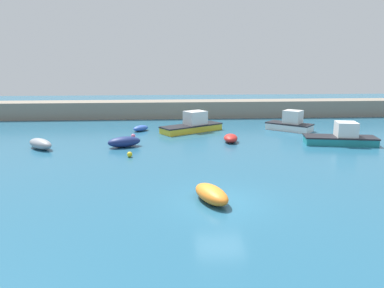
% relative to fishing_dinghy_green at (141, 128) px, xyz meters
% --- Properties ---
extents(ground_plane, '(120.00, 120.00, 0.20)m').
position_rel_fishing_dinghy_green_xyz_m(ground_plane, '(5.32, -19.93, -0.38)').
color(ground_plane, '#235B7A').
extents(harbor_breakwater, '(59.96, 3.36, 2.05)m').
position_rel_fishing_dinghy_green_xyz_m(harbor_breakwater, '(5.32, 9.23, 0.74)').
color(harbor_breakwater, gray).
rests_on(harbor_breakwater, ground_plane).
extents(fishing_dinghy_green, '(1.94, 2.00, 0.57)m').
position_rel_fishing_dinghy_green_xyz_m(fishing_dinghy_green, '(0.00, 0.00, 0.00)').
color(fishing_dinghy_green, '#2D56B7').
rests_on(fishing_dinghy_green, ground_plane).
extents(motorboat_with_cabin, '(6.21, 3.13, 1.93)m').
position_rel_fishing_dinghy_green_xyz_m(motorboat_with_cabin, '(17.53, -7.38, 0.35)').
color(motorboat_with_cabin, teal).
rests_on(motorboat_with_cabin, ground_plane).
extents(rowboat_blue_near, '(2.85, 2.87, 0.84)m').
position_rel_fishing_dinghy_green_xyz_m(rowboat_blue_near, '(-7.59, -7.37, 0.14)').
color(rowboat_blue_near, gray).
rests_on(rowboat_blue_near, ground_plane).
extents(cabin_cruiser_white, '(4.69, 4.46, 2.08)m').
position_rel_fishing_dinghy_green_xyz_m(cabin_cruiser_white, '(15.25, -0.75, 0.44)').
color(cabin_cruiser_white, white).
rests_on(cabin_cruiser_white, ground_plane).
extents(rowboat_white_midwater, '(3.01, 2.17, 0.86)m').
position_rel_fishing_dinghy_green_xyz_m(rowboat_white_midwater, '(-0.89, -7.12, 0.15)').
color(rowboat_white_midwater, navy).
rests_on(rowboat_white_midwater, ground_plane).
extents(dinghy_near_pier, '(1.48, 2.28, 0.70)m').
position_rel_fishing_dinghy_green_xyz_m(dinghy_near_pier, '(8.23, -5.84, 0.06)').
color(dinghy_near_pier, red).
rests_on(dinghy_near_pier, ground_plane).
extents(motorboat_grey_hull, '(6.58, 5.17, 2.03)m').
position_rel_fishing_dinghy_green_xyz_m(motorboat_grey_hull, '(5.26, -0.59, 0.39)').
color(motorboat_grey_hull, yellow).
rests_on(motorboat_grey_hull, ground_plane).
extents(open_tender_yellow, '(2.11, 3.03, 0.82)m').
position_rel_fishing_dinghy_green_xyz_m(open_tender_yellow, '(4.85, -19.85, 0.13)').
color(open_tender_yellow, orange).
rests_on(open_tender_yellow, ground_plane).
extents(mooring_buoy_pink, '(0.39, 0.39, 0.39)m').
position_rel_fishing_dinghy_green_xyz_m(mooring_buoy_pink, '(-0.46, -3.54, -0.09)').
color(mooring_buoy_pink, '#EA668C').
rests_on(mooring_buoy_pink, ground_plane).
extents(mooring_buoy_yellow, '(0.41, 0.41, 0.41)m').
position_rel_fishing_dinghy_green_xyz_m(mooring_buoy_yellow, '(-0.13, -10.52, -0.08)').
color(mooring_buoy_yellow, yellow).
rests_on(mooring_buoy_yellow, ground_plane).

